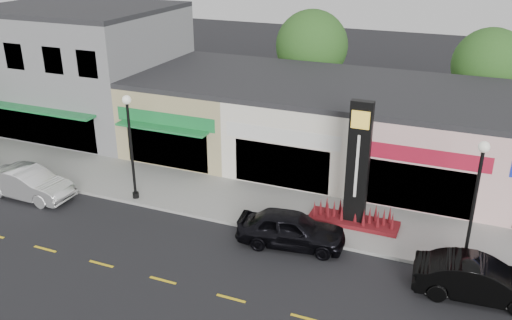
# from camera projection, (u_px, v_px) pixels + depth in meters

# --- Properties ---
(ground) EXTENTS (120.00, 120.00, 0.00)m
(ground) POSITION_uv_depth(u_px,v_px,m) (261.00, 258.00, 23.08)
(ground) COLOR black
(ground) RESTS_ON ground
(sidewalk) EXTENTS (52.00, 4.30, 0.15)m
(sidewalk) POSITION_uv_depth(u_px,v_px,m) (294.00, 212.00, 26.75)
(sidewalk) COLOR gray
(sidewalk) RESTS_ON ground
(curb) EXTENTS (52.00, 0.20, 0.15)m
(curb) POSITION_uv_depth(u_px,v_px,m) (278.00, 233.00, 24.84)
(curb) COLOR gray
(curb) RESTS_ON ground
(building_grey_2story) EXTENTS (12.00, 10.95, 8.30)m
(building_grey_2story) POSITION_uv_depth(u_px,v_px,m) (84.00, 67.00, 37.61)
(building_grey_2story) COLOR slate
(building_grey_2story) RESTS_ON ground
(shop_beige) EXTENTS (7.00, 10.85, 4.80)m
(shop_beige) POSITION_uv_depth(u_px,v_px,m) (206.00, 107.00, 34.91)
(shop_beige) COLOR tan
(shop_beige) RESTS_ON ground
(shop_cream) EXTENTS (7.00, 10.01, 4.80)m
(shop_cream) POSITION_uv_depth(u_px,v_px,m) (310.00, 120.00, 32.43)
(shop_cream) COLOR beige
(shop_cream) RESTS_ON ground
(shop_pink_w) EXTENTS (7.00, 10.01, 4.80)m
(shop_pink_w) POSITION_uv_depth(u_px,v_px,m) (431.00, 136.00, 29.95)
(shop_pink_w) COLOR beige
(shop_pink_w) RESTS_ON ground
(tree_rear_west) EXTENTS (5.20, 5.20, 7.83)m
(tree_rear_west) POSITION_uv_depth(u_px,v_px,m) (312.00, 46.00, 39.05)
(tree_rear_west) COLOR #382619
(tree_rear_west) RESTS_ON ground
(tree_rear_mid) EXTENTS (4.80, 4.80, 7.29)m
(tree_rear_mid) POSITION_uv_depth(u_px,v_px,m) (490.00, 65.00, 34.92)
(tree_rear_mid) COLOR #382619
(tree_rear_mid) RESTS_ON ground
(lamp_west_near) EXTENTS (0.44, 0.44, 5.47)m
(lamp_west_near) POSITION_uv_depth(u_px,v_px,m) (130.00, 137.00, 26.69)
(lamp_west_near) COLOR black
(lamp_west_near) RESTS_ON sidewalk
(lamp_east_near) EXTENTS (0.44, 0.44, 5.47)m
(lamp_east_near) POSITION_uv_depth(u_px,v_px,m) (476.00, 193.00, 21.02)
(lamp_east_near) COLOR black
(lamp_east_near) RESTS_ON sidewalk
(pylon_sign) EXTENTS (4.20, 1.30, 6.00)m
(pylon_sign) POSITION_uv_depth(u_px,v_px,m) (356.00, 182.00, 24.70)
(pylon_sign) COLOR maroon
(pylon_sign) RESTS_ON sidewalk
(car_white_van) EXTENTS (1.73, 4.90, 1.61)m
(car_white_van) POSITION_uv_depth(u_px,v_px,m) (28.00, 183.00, 28.06)
(car_white_van) COLOR white
(car_white_van) RESTS_ON ground
(car_black_sedan) EXTENTS (2.55, 4.98, 1.62)m
(car_black_sedan) POSITION_uv_depth(u_px,v_px,m) (291.00, 229.00, 23.74)
(car_black_sedan) COLOR black
(car_black_sedan) RESTS_ON ground
(car_black_conv) EXTENTS (2.06, 4.91, 1.58)m
(car_black_conv) POSITION_uv_depth(u_px,v_px,m) (479.00, 280.00, 20.31)
(car_black_conv) COLOR black
(car_black_conv) RESTS_ON ground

